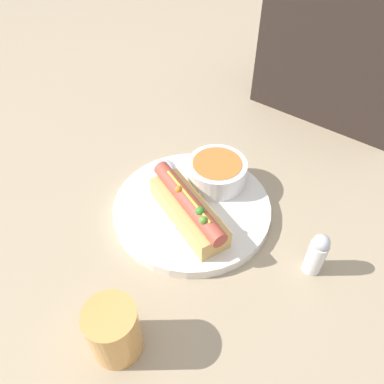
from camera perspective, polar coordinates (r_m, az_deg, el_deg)
The scene contains 8 objects.
ground_plane at distance 0.69m, azimuth 0.00°, elevation -2.99°, with size 4.00×4.00×0.00m, color tan.
dinner_plate at distance 0.68m, azimuth 0.00°, elevation -2.45°, with size 0.28×0.28×0.02m.
hot_dog at distance 0.63m, azimuth -0.58°, elevation -2.54°, with size 0.19×0.12×0.07m.
soup_bowl at distance 0.70m, azimuth 3.86°, elevation 3.12°, with size 0.11×0.11×0.05m.
spoon at distance 0.73m, azimuth -3.67°, elevation 2.48°, with size 0.14×0.13×0.01m.
drinking_glass at distance 0.53m, azimuth -11.81°, elevation -19.98°, with size 0.07×0.07×0.09m.
salt_shaker at distance 0.61m, azimuth 18.49°, elevation -8.89°, with size 0.03×0.03×0.08m.
seated_diner at distance 0.90m, azimuth 23.75°, elevation 24.69°, with size 0.34×0.15×0.56m.
Camera 1 is at (0.27, -0.36, 0.52)m, focal length 35.00 mm.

